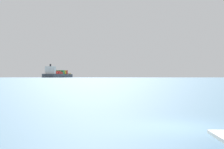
% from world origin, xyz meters
% --- Properties ---
extents(ground_plane, '(4000.00, 4000.00, 0.00)m').
position_xyz_m(ground_plane, '(0.00, 0.00, 0.00)').
color(ground_plane, '#476B84').
extents(cargo_ship, '(44.88, 154.29, 34.26)m').
position_xyz_m(cargo_ship, '(-231.46, 846.04, 8.27)').
color(cargo_ship, '#3F444C').
rests_on(cargo_ship, ground_plane).
extents(distant_headland, '(1089.45, 606.05, 37.80)m').
position_xyz_m(distant_headland, '(-223.78, 1666.95, 18.90)').
color(distant_headland, '#4C564C').
rests_on(distant_headland, ground_plane).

